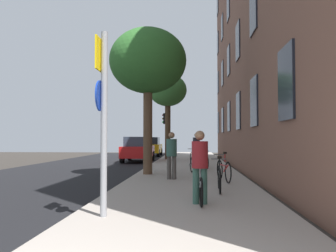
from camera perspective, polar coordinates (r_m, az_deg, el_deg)
name	(u,v)px	position (r m, az deg, el deg)	size (l,w,h in m)	color
ground_plane	(117,170)	(17.54, -8.21, -7.00)	(41.80, 41.80, 0.00)	#332D28
road_asphalt	(75,169)	(18.09, -14.78, -6.79)	(7.00, 38.00, 0.01)	black
sidewalk	(189,169)	(17.15, 3.39, -6.93)	(4.20, 38.00, 0.12)	#9E9389
building_facade	(244,20)	(17.67, 12.13, 16.40)	(0.56, 27.00, 14.17)	brown
sign_post	(103,109)	(6.54, -10.51, 2.75)	(0.16, 0.60, 3.37)	gray
traffic_light	(166,127)	(25.96, -0.37, -0.09)	(0.43, 0.24, 3.32)	black
tree_near	(148,62)	(14.30, -3.27, 10.31)	(3.07, 3.07, 5.82)	brown
tree_far	(168,92)	(24.28, -0.04, 5.60)	(2.61, 2.61, 5.84)	#4C3823
bicycle_0	(200,187)	(7.84, 5.14, -9.79)	(0.42, 1.60, 0.90)	black
bicycle_1	(219,178)	(9.58, 8.31, -8.26)	(0.42, 1.63, 0.94)	black
bicycle_2	(224,170)	(11.78, 9.02, -7.02)	(0.47, 1.68, 0.97)	black
bicycle_3	(194,163)	(15.17, 4.30, -5.97)	(0.51, 1.57, 0.93)	black
bicycle_4	(206,161)	(16.81, 6.19, -5.63)	(0.42, 1.64, 0.90)	black
bicycle_5	(194,158)	(18.93, 4.22, -5.17)	(0.55, 1.65, 0.95)	black
pedestrian_0	(200,162)	(7.68, 5.19, -5.82)	(0.41, 0.41, 1.58)	#33594C
pedestrian_1	(172,152)	(12.22, 0.58, -4.27)	(0.52, 0.52, 1.63)	#4C4742
pedestrian_2	(196,146)	(19.67, 4.60, -3.28)	(0.43, 0.43, 1.71)	olive
car_0	(138,149)	(22.94, -4.87, -3.73)	(1.79, 4.22, 1.62)	red
car_1	(150,146)	(30.19, -2.96, -3.32)	(1.90, 4.01, 1.62)	orange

